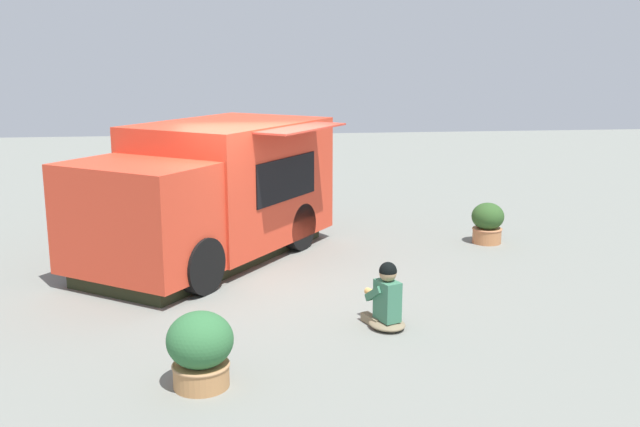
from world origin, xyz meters
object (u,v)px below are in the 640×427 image
object	(u,v)px
planter_flowering_near	(200,349)
person_customer	(386,301)
planter_flowering_far	(487,222)
food_truck	(210,195)

from	to	relation	value
planter_flowering_near	person_customer	bearing A→B (deg)	31.99
person_customer	planter_flowering_far	xyz separation A→B (m)	(2.72, 3.89, 0.03)
food_truck	person_customer	bearing A→B (deg)	-56.96
person_customer	food_truck	bearing A→B (deg)	123.04
food_truck	person_customer	distance (m)	4.20
planter_flowering_far	planter_flowering_near	bearing A→B (deg)	-133.18
food_truck	planter_flowering_far	distance (m)	5.04
person_customer	planter_flowering_far	size ratio (longest dim) A/B	1.16
planter_flowering_near	planter_flowering_far	bearing A→B (deg)	46.82
food_truck	planter_flowering_far	xyz separation A→B (m)	(4.97, 0.42, -0.70)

